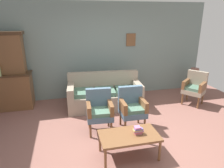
% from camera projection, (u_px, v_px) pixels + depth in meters
% --- Properties ---
extents(ground_plane, '(7.68, 7.68, 0.00)m').
position_uv_depth(ground_plane, '(126.00, 144.00, 3.85)').
color(ground_plane, '#84564C').
extents(wall_back_with_decor, '(6.40, 0.09, 2.70)m').
position_uv_depth(wall_back_with_decor, '(101.00, 51.00, 5.84)').
color(wall_back_with_decor, gray).
rests_on(wall_back_with_decor, ground).
extents(side_cabinet, '(1.16, 0.55, 0.93)m').
position_uv_depth(side_cabinet, '(10.00, 91.00, 5.24)').
color(side_cabinet, brown).
rests_on(side_cabinet, ground).
extents(cabinet_upper_hutch, '(0.99, 0.38, 1.03)m').
position_uv_depth(cabinet_upper_hutch, '(4.00, 53.00, 4.99)').
color(cabinet_upper_hutch, brown).
rests_on(cabinet_upper_hutch, side_cabinet).
extents(floral_couch, '(1.94, 0.93, 0.90)m').
position_uv_depth(floral_couch, '(105.00, 95.00, 5.34)').
color(floral_couch, gray).
rests_on(floral_couch, ground).
extents(armchair_near_cabinet, '(0.55, 0.52, 0.90)m').
position_uv_depth(armchair_near_cabinet, '(99.00, 109.00, 4.15)').
color(armchair_near_cabinet, slate).
rests_on(armchair_near_cabinet, ground).
extents(armchair_near_couch_end, '(0.53, 0.50, 0.90)m').
position_uv_depth(armchair_near_couch_end, '(132.00, 106.00, 4.28)').
color(armchair_near_couch_end, slate).
rests_on(armchair_near_couch_end, ground).
extents(wingback_chair_by_fireplace, '(0.71, 0.71, 0.90)m').
position_uv_depth(wingback_chair_by_fireplace, '(195.00, 87.00, 5.47)').
color(wingback_chair_by_fireplace, gray).
rests_on(wingback_chair_by_fireplace, ground).
extents(coffee_table, '(1.00, 0.56, 0.42)m').
position_uv_depth(coffee_table, '(129.00, 137.00, 3.42)').
color(coffee_table, brown).
rests_on(coffee_table, ground).
extents(book_stack_on_table, '(0.18, 0.10, 0.14)m').
position_uv_depth(book_stack_on_table, '(138.00, 130.00, 3.41)').
color(book_stack_on_table, '#B36375').
rests_on(book_stack_on_table, coffee_table).
extents(floor_vase_by_wall, '(0.25, 0.25, 0.79)m').
position_uv_depth(floor_vase_by_wall, '(193.00, 81.00, 6.33)').
color(floor_vase_by_wall, '#8A5547').
rests_on(floor_vase_by_wall, ground).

